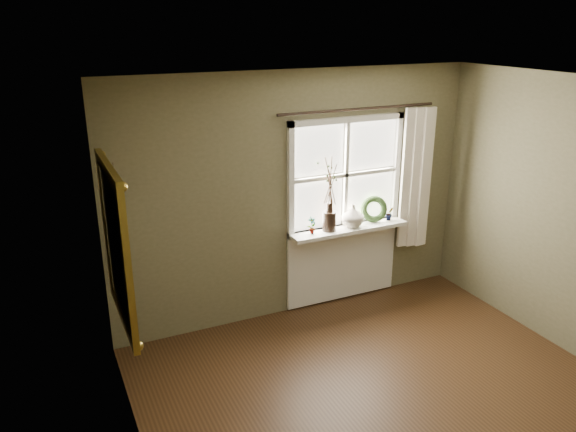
% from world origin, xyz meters
% --- Properties ---
extents(ceiling, '(4.50, 4.50, 0.00)m').
position_xyz_m(ceiling, '(0.00, 0.00, 2.60)').
color(ceiling, silver).
rests_on(ceiling, ground).
extents(wall_back, '(4.00, 0.10, 2.60)m').
position_xyz_m(wall_back, '(0.00, 2.30, 1.30)').
color(wall_back, '#666243').
rests_on(wall_back, ground).
extents(wall_left, '(0.10, 4.50, 2.60)m').
position_xyz_m(wall_left, '(-2.05, 0.00, 1.30)').
color(wall_left, '#666243').
rests_on(wall_left, ground).
extents(window_frame, '(1.36, 0.06, 1.24)m').
position_xyz_m(window_frame, '(0.55, 2.23, 1.48)').
color(window_frame, white).
rests_on(window_frame, wall_back).
extents(window_sill, '(1.36, 0.26, 0.04)m').
position_xyz_m(window_sill, '(0.55, 2.12, 0.90)').
color(window_sill, white).
rests_on(window_sill, wall_back).
extents(window_apron, '(1.36, 0.04, 0.88)m').
position_xyz_m(window_apron, '(0.55, 2.23, 0.46)').
color(window_apron, white).
rests_on(window_apron, ground).
extents(dark_jug, '(0.17, 0.17, 0.21)m').
position_xyz_m(dark_jug, '(0.31, 2.12, 1.03)').
color(dark_jug, black).
rests_on(dark_jug, window_sill).
extents(cream_vase, '(0.32, 0.32, 0.25)m').
position_xyz_m(cream_vase, '(0.60, 2.12, 1.05)').
color(cream_vase, beige).
rests_on(cream_vase, window_sill).
extents(wreath, '(0.33, 0.23, 0.31)m').
position_xyz_m(wreath, '(0.89, 2.16, 1.03)').
color(wreath, '#2B451F').
rests_on(wreath, window_sill).
extents(potted_plant_left, '(0.11, 0.09, 0.18)m').
position_xyz_m(potted_plant_left, '(0.10, 2.12, 1.01)').
color(potted_plant_left, '#2B451F').
rests_on(potted_plant_left, window_sill).
extents(potted_plant_right, '(0.10, 0.08, 0.16)m').
position_xyz_m(potted_plant_right, '(1.07, 2.12, 1.00)').
color(potted_plant_right, '#2B451F').
rests_on(potted_plant_right, window_sill).
extents(curtain, '(0.36, 0.12, 1.59)m').
position_xyz_m(curtain, '(1.39, 2.13, 1.37)').
color(curtain, white).
rests_on(curtain, wall_back).
extents(curtain_rod, '(1.84, 0.03, 0.03)m').
position_xyz_m(curtain_rod, '(0.65, 2.17, 2.18)').
color(curtain_rod, black).
rests_on(curtain_rod, wall_back).
extents(gilt_mirror, '(0.10, 1.11, 1.32)m').
position_xyz_m(gilt_mirror, '(-1.96, 1.47, 1.39)').
color(gilt_mirror, white).
rests_on(gilt_mirror, wall_left).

